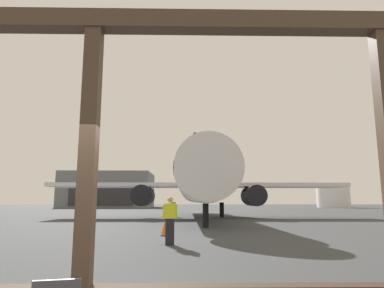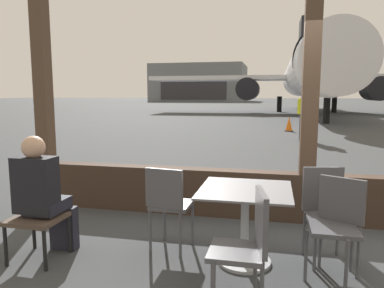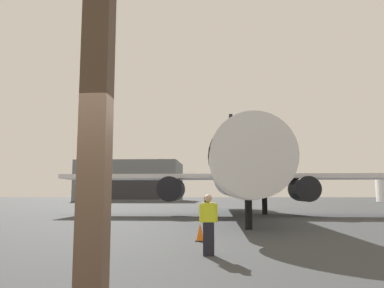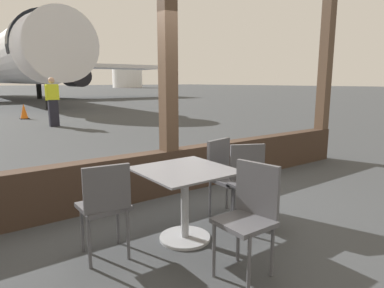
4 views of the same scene
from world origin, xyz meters
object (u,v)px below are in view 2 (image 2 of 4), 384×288
cafe_chair_window_left (168,200)px  distant_hangar (200,83)px  lounge_bench (38,222)px  airplane (310,74)px  cafe_chair_window_right (248,241)px  cafe_chair_aisle_right (337,219)px  seated_passenger (43,192)px  dining_table (245,217)px  ground_crew_worker (305,115)px  traffic_cone (289,124)px  cafe_chair_aisle_left (325,207)px

cafe_chair_window_left → distant_hangar: 86.11m
lounge_bench → airplane: size_ratio=0.02×
cafe_chair_window_right → cafe_chair_aisle_right: size_ratio=1.04×
cafe_chair_window_left → seated_passenger: size_ratio=0.72×
dining_table → ground_crew_worker: bearing=82.6°
traffic_cone → cafe_chair_aisle_left: bearing=-90.6°
ground_crew_worker → traffic_cone: ground_crew_worker is taller
seated_passenger → dining_table: bearing=8.7°
ground_crew_worker → traffic_cone: 3.39m
cafe_chair_window_right → airplane: (3.00, 30.14, 2.79)m
cafe_chair_aisle_left → traffic_cone: cafe_chair_aisle_left is taller
dining_table → seated_passenger: size_ratio=0.70×
cafe_chair_aisle_left → lounge_bench: size_ratio=1.91×
cafe_chair_window_left → cafe_chair_window_right: size_ratio=0.96×
cafe_chair_aisle_left → cafe_chair_aisle_right: size_ratio=1.02×
cafe_chair_aisle_left → airplane: size_ratio=0.03×
cafe_chair_aisle_left → seated_passenger: 2.80m
seated_passenger → traffic_cone: (2.88, 13.64, -0.36)m
seated_passenger → cafe_chair_window_left: bearing=18.6°
cafe_chair_window_left → cafe_chair_aisle_left: cafe_chair_aisle_left is taller
dining_table → airplane: airplane is taller
seated_passenger → airplane: (5.06, 29.63, 2.68)m
lounge_bench → airplane: (5.08, 29.70, 2.97)m
cafe_chair_window_left → seated_passenger: bearing=-161.4°
cafe_chair_aisle_right → airplane: size_ratio=0.03×
cafe_chair_aisle_right → lounge_bench: 2.84m
lounge_bench → seated_passenger: 0.30m
cafe_chair_window_right → lounge_bench: size_ratio=1.95×
cafe_chair_aisle_left → ground_crew_worker: size_ratio=0.53×
cafe_chair_aisle_right → distant_hangar: distant_hangar is taller
cafe_chair_aisle_right → ground_crew_worker: 10.13m
lounge_bench → ground_crew_worker: 10.91m
cafe_chair_window_right → cafe_chair_aisle_left: 1.27m
cafe_chair_window_left → ground_crew_worker: ground_crew_worker is taller
cafe_chair_window_right → lounge_bench: (-2.08, 0.45, -0.18)m
cafe_chair_window_right → airplane: bearing=84.3°
cafe_chair_window_right → airplane: 30.42m
cafe_chair_window_right → ground_crew_worker: (1.21, 10.83, 0.34)m
airplane → dining_table: bearing=-96.0°
dining_table → cafe_chair_window_right: size_ratio=0.92×
dining_table → cafe_chair_aisle_right: 0.83m
cafe_chair_aisle_left → cafe_chair_aisle_right: bearing=-81.4°
airplane → distant_hangar: 58.88m
traffic_cone → distant_hangar: 73.60m
cafe_chair_aisle_right → lounge_bench: cafe_chair_aisle_right is taller
cafe_chair_aisle_right → seated_passenger: (-2.79, -0.20, 0.13)m
cafe_chair_aisle_left → ground_crew_worker: bearing=86.9°
cafe_chair_aisle_left → lounge_bench: (-2.76, -0.63, -0.16)m
cafe_chair_window_right → cafe_chair_aisle_right: bearing=44.2°
lounge_bench → traffic_cone: (2.90, 13.70, -0.07)m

